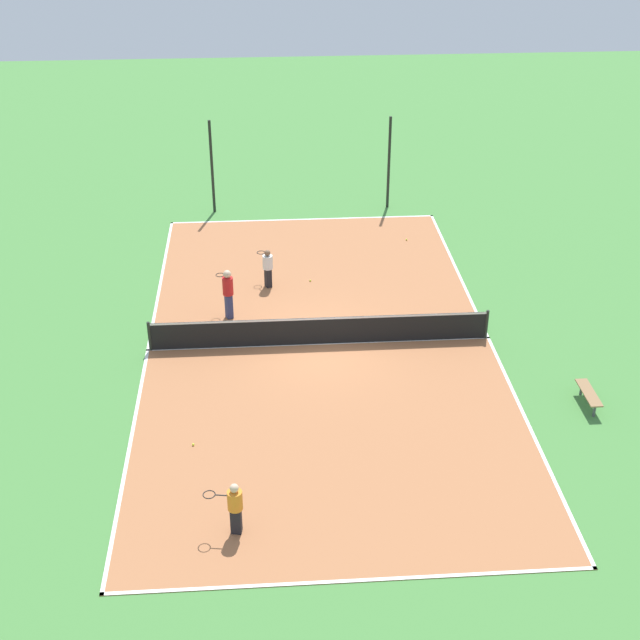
% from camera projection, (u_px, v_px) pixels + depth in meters
% --- Properties ---
extents(ground_plane, '(80.00, 80.00, 0.00)m').
position_uv_depth(ground_plane, '(320.00, 344.00, 28.70)').
color(ground_plane, '#47843D').
extents(court_surface, '(11.11, 20.64, 0.02)m').
position_uv_depth(court_surface, '(320.00, 344.00, 28.69)').
color(court_surface, '#AD6B42').
rests_on(court_surface, ground_plane).
extents(tennis_net, '(10.91, 0.10, 1.01)m').
position_uv_depth(tennis_net, '(320.00, 330.00, 28.44)').
color(tennis_net, black).
rests_on(tennis_net, court_surface).
extents(bench, '(0.36, 1.42, 0.45)m').
position_uv_depth(bench, '(589.00, 394.00, 25.53)').
color(bench, olive).
rests_on(bench, ground_plane).
extents(player_center_orange, '(0.97, 0.47, 1.43)m').
position_uv_depth(player_center_orange, '(235.00, 506.00, 20.72)').
color(player_center_orange, black).
rests_on(player_center_orange, court_surface).
extents(player_coach_red, '(0.71, 0.98, 1.77)m').
position_uv_depth(player_coach_red, '(228.00, 290.00, 29.71)').
color(player_coach_red, navy).
rests_on(player_coach_red, court_surface).
extents(player_far_white, '(0.66, 0.99, 1.44)m').
position_uv_depth(player_far_white, '(268.00, 266.00, 31.82)').
color(player_far_white, black).
rests_on(player_far_white, court_surface).
extents(tennis_ball_far_baseline, '(0.07, 0.07, 0.07)m').
position_uv_depth(tennis_ball_far_baseline, '(310.00, 281.00, 32.54)').
color(tennis_ball_far_baseline, '#CCE033').
rests_on(tennis_ball_far_baseline, court_surface).
extents(tennis_ball_near_net, '(0.07, 0.07, 0.07)m').
position_uv_depth(tennis_ball_near_net, '(193.00, 444.00, 24.01)').
color(tennis_ball_near_net, '#CCE033').
rests_on(tennis_ball_near_net, court_surface).
extents(tennis_ball_midcourt, '(0.07, 0.07, 0.07)m').
position_uv_depth(tennis_ball_midcourt, '(406.00, 240.00, 35.72)').
color(tennis_ball_midcourt, '#CCE033').
rests_on(tennis_ball_midcourt, court_surface).
extents(fence_post_back_left, '(0.12, 0.12, 4.02)m').
position_uv_depth(fence_post_back_left, '(212.00, 167.00, 37.42)').
color(fence_post_back_left, black).
rests_on(fence_post_back_left, ground_plane).
extents(fence_post_back_right, '(0.12, 0.12, 4.02)m').
position_uv_depth(fence_post_back_right, '(389.00, 163.00, 37.88)').
color(fence_post_back_right, black).
rests_on(fence_post_back_right, ground_plane).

